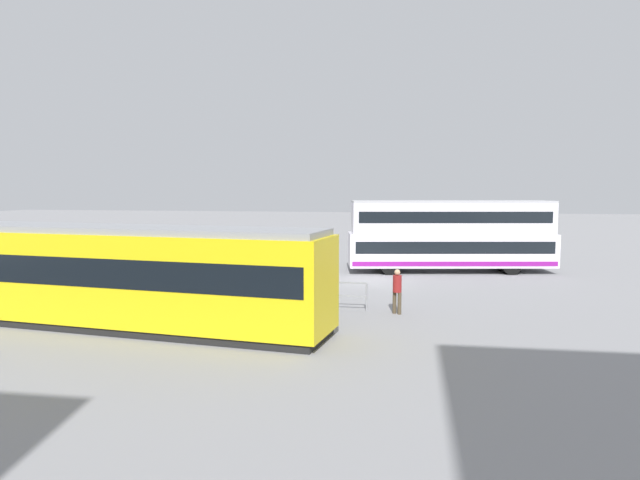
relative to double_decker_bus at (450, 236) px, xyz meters
The scene contains 7 objects.
ground_plane 6.19m from the double_decker_bus, 42.89° to the left, with size 160.00×160.00×0.00m, color gray.
double_decker_bus is the anchor object (origin of this frame).
tram_yellow 18.59m from the double_decker_bus, 51.93° to the left, with size 14.80×4.31×3.34m.
pedestrian_near_railing 11.74m from the double_decker_bus, 51.76° to the left, with size 0.32×0.36×1.66m.
pedestrian_crossing 11.40m from the double_decker_bus, 77.94° to the left, with size 0.44×0.44×1.64m.
pedestrian_railing 13.23m from the double_decker_bus, 55.30° to the left, with size 8.05×0.10×1.08m.
info_sign 14.98m from the double_decker_bus, 44.21° to the left, with size 1.24×0.39×2.55m.
Camera 1 is at (-2.78, 27.74, 4.58)m, focal length 31.96 mm.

